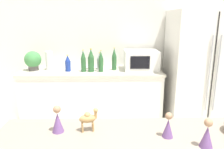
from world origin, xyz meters
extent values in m
cube|color=white|center=(0.00, 2.73, 1.27)|extent=(8.00, 0.06, 2.55)
cube|color=white|center=(-0.48, 2.40, 0.44)|extent=(1.96, 0.60, 0.89)
cube|color=beige|center=(-0.48, 2.40, 0.91)|extent=(1.99, 0.63, 0.03)
cube|color=silver|center=(1.06, 2.33, 0.88)|extent=(0.90, 0.71, 1.75)
cube|color=black|center=(1.06, 1.97, 0.88)|extent=(0.01, 0.01, 1.68)
cylinder|color=#B2B5BA|center=(1.01, 1.95, 0.97)|extent=(0.02, 0.02, 0.97)
cylinder|color=#B2B5BA|center=(1.11, 1.95, 0.97)|extent=(0.02, 0.02, 0.97)
cube|color=gray|center=(-0.02, 0.43, 0.97)|extent=(1.77, 0.46, 0.03)
cylinder|color=#595451|center=(-1.32, 2.41, 0.96)|extent=(0.14, 0.14, 0.07)
sphere|color=#478E4C|center=(-1.32, 2.41, 1.08)|extent=(0.23, 0.23, 0.23)
cylinder|color=white|center=(-1.09, 2.43, 1.06)|extent=(0.10, 0.10, 0.27)
cube|color=white|center=(0.23, 2.42, 1.06)|extent=(0.48, 0.36, 0.28)
cube|color=black|center=(0.18, 2.24, 1.06)|extent=(0.26, 0.01, 0.17)
cylinder|color=#2D6033|center=(-0.59, 2.31, 1.02)|extent=(0.07, 0.07, 0.19)
cone|color=#2D6033|center=(-0.59, 2.31, 1.17)|extent=(0.06, 0.06, 0.11)
cylinder|color=gold|center=(-0.59, 2.31, 1.22)|extent=(0.02, 0.02, 0.01)
cylinder|color=navy|center=(-0.81, 2.34, 0.99)|extent=(0.08, 0.08, 0.14)
cone|color=navy|center=(-0.81, 2.34, 1.11)|extent=(0.07, 0.07, 0.08)
cylinder|color=gold|center=(-0.81, 2.34, 1.15)|extent=(0.03, 0.03, 0.01)
cylinder|color=#2D6033|center=(-0.35, 2.30, 1.02)|extent=(0.07, 0.07, 0.19)
cone|color=#2D6033|center=(-0.35, 2.30, 1.16)|extent=(0.06, 0.06, 0.11)
cylinder|color=gold|center=(-0.35, 2.30, 1.22)|extent=(0.02, 0.02, 0.01)
cylinder|color=#B2B7BC|center=(-0.37, 2.46, 1.00)|extent=(0.08, 0.08, 0.15)
cone|color=#B2B7BC|center=(-0.37, 2.46, 1.12)|extent=(0.08, 0.08, 0.09)
cylinder|color=gold|center=(-0.37, 2.46, 1.17)|extent=(0.03, 0.03, 0.01)
cylinder|color=#2D6033|center=(-0.16, 2.42, 1.02)|extent=(0.07, 0.07, 0.20)
cone|color=#2D6033|center=(-0.16, 2.42, 1.18)|extent=(0.06, 0.06, 0.11)
cylinder|color=gold|center=(-0.16, 2.42, 1.24)|extent=(0.02, 0.02, 0.01)
cylinder|color=#2D6033|center=(-0.50, 2.48, 1.02)|extent=(0.08, 0.08, 0.18)
cone|color=#2D6033|center=(-0.50, 2.48, 1.16)|extent=(0.08, 0.08, 0.10)
cylinder|color=gold|center=(-0.50, 2.48, 1.21)|extent=(0.03, 0.03, 0.01)
cylinder|color=#2D6033|center=(-0.49, 2.31, 1.02)|extent=(0.08, 0.08, 0.20)
cone|color=#2D6033|center=(-0.49, 2.31, 1.18)|extent=(0.08, 0.08, 0.11)
cylinder|color=gold|center=(-0.49, 2.31, 1.24)|extent=(0.03, 0.03, 0.01)
ellipsoid|color=tan|center=(-0.37, 0.50, 1.06)|extent=(0.10, 0.07, 0.05)
sphere|color=tan|center=(-0.37, 0.50, 1.09)|extent=(0.04, 0.04, 0.04)
cylinder|color=tan|center=(-0.33, 0.51, 1.09)|extent=(0.02, 0.02, 0.05)
sphere|color=tan|center=(-0.33, 0.51, 1.11)|extent=(0.03, 0.03, 0.03)
cylinder|color=tan|center=(-0.35, 0.52, 1.01)|extent=(0.01, 0.01, 0.05)
cylinder|color=tan|center=(-0.34, 0.49, 1.01)|extent=(0.01, 0.01, 0.05)
cylinder|color=tan|center=(-0.41, 0.51, 1.01)|extent=(0.01, 0.01, 0.05)
cylinder|color=tan|center=(-0.40, 0.48, 1.01)|extent=(0.01, 0.01, 0.05)
cone|color=#6B4784|center=(0.24, 0.32, 1.04)|extent=(0.07, 0.07, 0.11)
sphere|color=#A37A5B|center=(0.24, 0.32, 1.12)|extent=(0.04, 0.04, 0.04)
cone|color=#6B4784|center=(-0.55, 0.49, 1.04)|extent=(0.07, 0.07, 0.12)
sphere|color=#A37A5B|center=(-0.55, 0.49, 1.13)|extent=(0.04, 0.04, 0.04)
cone|color=#6B4784|center=(0.07, 0.42, 1.04)|extent=(0.06, 0.06, 0.11)
sphere|color=#A37A5B|center=(0.07, 0.42, 1.11)|extent=(0.04, 0.04, 0.04)
camera|label=1|loc=(-0.26, -0.67, 1.61)|focal=35.00mm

